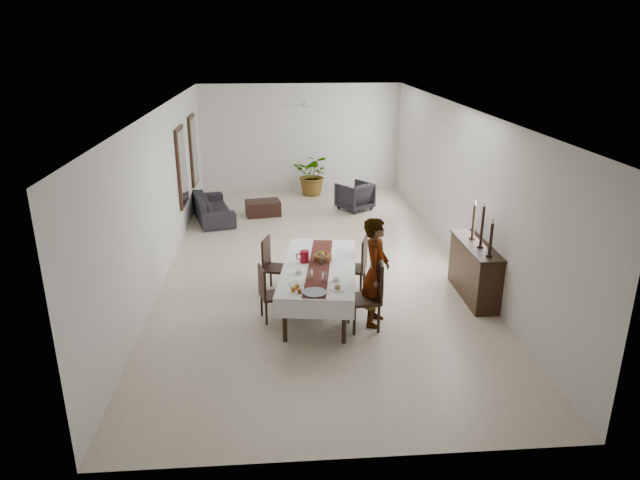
# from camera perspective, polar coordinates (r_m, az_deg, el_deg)

# --- Properties ---
(floor) EXTENTS (6.00, 12.00, 0.00)m
(floor) POSITION_cam_1_polar(r_m,az_deg,el_deg) (12.08, -0.61, -2.15)
(floor) COLOR beige
(floor) RESTS_ON ground
(ceiling) EXTENTS (6.00, 12.00, 0.02)m
(ceiling) POSITION_cam_1_polar(r_m,az_deg,el_deg) (11.28, -0.67, 13.11)
(ceiling) COLOR silver
(ceiling) RESTS_ON wall_back
(wall_back) EXTENTS (6.00, 0.02, 3.20)m
(wall_back) POSITION_cam_1_polar(r_m,az_deg,el_deg) (17.44, -1.99, 10.15)
(wall_back) COLOR silver
(wall_back) RESTS_ON floor
(wall_front) EXTENTS (6.00, 0.02, 3.20)m
(wall_front) POSITION_cam_1_polar(r_m,az_deg,el_deg) (5.99, 3.30, -9.29)
(wall_front) COLOR silver
(wall_front) RESTS_ON floor
(wall_left) EXTENTS (0.02, 12.00, 3.20)m
(wall_left) POSITION_cam_1_polar(r_m,az_deg,el_deg) (11.77, -15.42, 4.75)
(wall_left) COLOR silver
(wall_left) RESTS_ON floor
(wall_right) EXTENTS (0.02, 12.00, 3.20)m
(wall_right) POSITION_cam_1_polar(r_m,az_deg,el_deg) (12.14, 13.69, 5.35)
(wall_right) COLOR silver
(wall_right) RESTS_ON floor
(dining_table_top) EXTENTS (1.38, 2.62, 0.05)m
(dining_table_top) POSITION_cam_1_polar(r_m,az_deg,el_deg) (9.77, -0.10, -2.81)
(dining_table_top) COLOR black
(dining_table_top) RESTS_ON table_leg_fl
(table_leg_fl) EXTENTS (0.08, 0.08, 0.73)m
(table_leg_fl) POSITION_cam_1_polar(r_m,az_deg,el_deg) (8.90, -3.55, -8.00)
(table_leg_fl) COLOR black
(table_leg_fl) RESTS_ON floor
(table_leg_fr) EXTENTS (0.08, 0.08, 0.73)m
(table_leg_fr) POSITION_cam_1_polar(r_m,az_deg,el_deg) (8.84, 2.43, -8.17)
(table_leg_fr) COLOR black
(table_leg_fr) RESTS_ON floor
(table_leg_bl) EXTENTS (0.08, 0.08, 0.73)m
(table_leg_bl) POSITION_cam_1_polar(r_m,az_deg,el_deg) (11.05, -2.10, -2.27)
(table_leg_bl) COLOR black
(table_leg_bl) RESTS_ON floor
(table_leg_br) EXTENTS (0.08, 0.08, 0.73)m
(table_leg_br) POSITION_cam_1_polar(r_m,az_deg,el_deg) (11.00, 2.67, -2.37)
(table_leg_br) COLOR black
(table_leg_br) RESTS_ON floor
(tablecloth_top) EXTENTS (1.59, 2.83, 0.01)m
(tablecloth_top) POSITION_cam_1_polar(r_m,az_deg,el_deg) (9.76, -0.10, -2.64)
(tablecloth_top) COLOR white
(tablecloth_top) RESTS_ON dining_table_top
(tablecloth_drape_left) EXTENTS (0.38, 2.67, 0.31)m
(tablecloth_drape_left) POSITION_cam_1_polar(r_m,az_deg,el_deg) (9.87, -3.65, -3.37)
(tablecloth_drape_left) COLOR white
(tablecloth_drape_left) RESTS_ON dining_table_top
(tablecloth_drape_right) EXTENTS (0.38, 2.67, 0.31)m
(tablecloth_drape_right) POSITION_cam_1_polar(r_m,az_deg,el_deg) (9.80, 3.47, -3.53)
(tablecloth_drape_right) COLOR white
(tablecloth_drape_right) RESTS_ON dining_table_top
(tablecloth_drape_near) EXTENTS (1.22, 0.18, 0.31)m
(tablecloth_drape_near) POSITION_cam_1_polar(r_m,az_deg,el_deg) (8.60, -0.65, -6.97)
(tablecloth_drape_near) COLOR white
(tablecloth_drape_near) RESTS_ON dining_table_top
(tablecloth_drape_far) EXTENTS (1.22, 0.18, 0.31)m
(tablecloth_drape_far) POSITION_cam_1_polar(r_m,az_deg,el_deg) (11.06, 0.32, -0.73)
(tablecloth_drape_far) COLOR silver
(tablecloth_drape_far) RESTS_ON dining_table_top
(table_runner) EXTENTS (0.72, 2.63, 0.00)m
(table_runner) POSITION_cam_1_polar(r_m,az_deg,el_deg) (9.75, -0.10, -2.60)
(table_runner) COLOR maroon
(table_runner) RESTS_ON tablecloth_top
(red_pitcher) EXTENTS (0.18, 0.18, 0.21)m
(red_pitcher) POSITION_cam_1_polar(r_m,az_deg,el_deg) (9.88, -1.56, -1.67)
(red_pitcher) COLOR maroon
(red_pitcher) RESTS_ON tablecloth_top
(pitcher_handle) EXTENTS (0.13, 0.04, 0.13)m
(pitcher_handle) POSITION_cam_1_polar(r_m,az_deg,el_deg) (9.89, -2.07, -1.66)
(pitcher_handle) COLOR maroon
(pitcher_handle) RESTS_ON red_pitcher
(wine_glass_near) EXTENTS (0.07, 0.07, 0.18)m
(wine_glass_near) POSITION_cam_1_polar(r_m,az_deg,el_deg) (9.09, 0.43, -3.73)
(wine_glass_near) COLOR white
(wine_glass_near) RESTS_ON tablecloth_top
(wine_glass_mid) EXTENTS (0.07, 0.07, 0.18)m
(wine_glass_mid) POSITION_cam_1_polar(r_m,az_deg,el_deg) (9.20, -0.97, -3.44)
(wine_glass_mid) COLOR white
(wine_glass_mid) RESTS_ON tablecloth_top
(wine_glass_far) EXTENTS (0.07, 0.07, 0.18)m
(wine_glass_far) POSITION_cam_1_polar(r_m,az_deg,el_deg) (9.77, 0.22, -2.02)
(wine_glass_far) COLOR silver
(wine_glass_far) RESTS_ON tablecloth_top
(teacup_right) EXTENTS (0.09, 0.09, 0.06)m
(teacup_right) POSITION_cam_1_polar(r_m,az_deg,el_deg) (9.15, 1.62, -3.96)
(teacup_right) COLOR silver
(teacup_right) RESTS_ON saucer_right
(saucer_right) EXTENTS (0.16, 0.16, 0.01)m
(saucer_right) POSITION_cam_1_polar(r_m,az_deg,el_deg) (9.16, 1.62, -4.10)
(saucer_right) COLOR white
(saucer_right) RESTS_ON tablecloth_top
(teacup_left) EXTENTS (0.09, 0.09, 0.06)m
(teacup_left) POSITION_cam_1_polar(r_m,az_deg,el_deg) (9.43, -2.14, -3.23)
(teacup_left) COLOR silver
(teacup_left) RESTS_ON saucer_left
(saucer_left) EXTENTS (0.16, 0.16, 0.01)m
(saucer_left) POSITION_cam_1_polar(r_m,az_deg,el_deg) (9.44, -2.14, -3.37)
(saucer_left) COLOR silver
(saucer_left) RESTS_ON tablecloth_top
(plate_near_right) EXTENTS (0.25, 0.25, 0.02)m
(plate_near_right) POSITION_cam_1_polar(r_m,az_deg,el_deg) (8.88, 1.76, -4.91)
(plate_near_right) COLOR silver
(plate_near_right) RESTS_ON tablecloth_top
(bread_near_right) EXTENTS (0.09, 0.09, 0.09)m
(bread_near_right) POSITION_cam_1_polar(r_m,az_deg,el_deg) (8.86, 1.76, -4.74)
(bread_near_right) COLOR tan
(bread_near_right) RESTS_ON plate_near_right
(plate_near_left) EXTENTS (0.25, 0.25, 0.02)m
(plate_near_left) POSITION_cam_1_polar(r_m,az_deg,el_deg) (9.06, -2.39, -4.39)
(plate_near_left) COLOR silver
(plate_near_left) RESTS_ON tablecloth_top
(plate_far_left) EXTENTS (0.25, 0.25, 0.02)m
(plate_far_left) POSITION_cam_1_polar(r_m,az_deg,el_deg) (10.31, -1.76, -1.31)
(plate_far_left) COLOR white
(plate_far_left) RESTS_ON tablecloth_top
(serving_tray) EXTENTS (0.38, 0.38, 0.02)m
(serving_tray) POSITION_cam_1_polar(r_m,az_deg,el_deg) (8.75, -0.54, -5.27)
(serving_tray) COLOR #414146
(serving_tray) RESTS_ON tablecloth_top
(jam_jar_a) EXTENTS (0.07, 0.07, 0.08)m
(jam_jar_a) POSITION_cam_1_polar(r_m,az_deg,el_deg) (8.73, -2.06, -5.14)
(jam_jar_a) COLOR brown
(jam_jar_a) RESTS_ON tablecloth_top
(jam_jar_b) EXTENTS (0.07, 0.07, 0.08)m
(jam_jar_b) POSITION_cam_1_polar(r_m,az_deg,el_deg) (8.79, -2.70, -4.95)
(jam_jar_b) COLOR #976716
(jam_jar_b) RESTS_ON tablecloth_top
(jam_jar_c) EXTENTS (0.07, 0.07, 0.08)m
(jam_jar_c) POSITION_cam_1_polar(r_m,az_deg,el_deg) (8.88, -2.30, -4.68)
(jam_jar_c) COLOR #906115
(jam_jar_c) RESTS_ON tablecloth_top
(fruit_basket) EXTENTS (0.31, 0.31, 0.10)m
(fruit_basket) POSITION_cam_1_polar(r_m,az_deg,el_deg) (9.97, 0.29, -1.77)
(fruit_basket) COLOR brown
(fruit_basket) RESTS_ON tablecloth_top
(fruit_red) EXTENTS (0.09, 0.09, 0.09)m
(fruit_red) POSITION_cam_1_polar(r_m,az_deg,el_deg) (9.96, 0.48, -1.31)
(fruit_red) COLOR maroon
(fruit_red) RESTS_ON fruit_basket
(fruit_green) EXTENTS (0.08, 0.08, 0.08)m
(fruit_green) POSITION_cam_1_polar(r_m,az_deg,el_deg) (9.98, 0.06, -1.28)
(fruit_green) COLOR #548B29
(fruit_green) RESTS_ON fruit_basket
(fruit_yellow) EXTENTS (0.09, 0.09, 0.09)m
(fruit_yellow) POSITION_cam_1_polar(r_m,az_deg,el_deg) (9.90, 0.27, -1.46)
(fruit_yellow) COLOR gold
(fruit_yellow) RESTS_ON fruit_basket
(chair_right_near_seat) EXTENTS (0.54, 0.54, 0.06)m
(chair_right_near_seat) POSITION_cam_1_polar(r_m,az_deg,el_deg) (9.23, 4.41, -5.93)
(chair_right_near_seat) COLOR black
(chair_right_near_seat) RESTS_ON chair_right_near_leg_fl
(chair_right_near_leg_fl) EXTENTS (0.05, 0.05, 0.48)m
(chair_right_near_leg_fl) POSITION_cam_1_polar(r_m,az_deg,el_deg) (9.23, 5.89, -7.86)
(chair_right_near_leg_fl) COLOR black
(chair_right_near_leg_fl) RESTS_ON floor
(chair_right_near_leg_fr) EXTENTS (0.05, 0.05, 0.48)m
(chair_right_near_leg_fr) POSITION_cam_1_polar(r_m,az_deg,el_deg) (9.57, 5.23, -6.78)
(chair_right_near_leg_fr) COLOR black
(chair_right_near_leg_fr) RESTS_ON floor
(chair_right_near_leg_bl) EXTENTS (0.05, 0.05, 0.48)m
(chair_right_near_leg_bl) POSITION_cam_1_polar(r_m,az_deg,el_deg) (9.14, 3.46, -8.10)
(chair_right_near_leg_bl) COLOR black
(chair_right_near_leg_bl) RESTS_ON floor
(chair_right_near_leg_br) EXTENTS (0.05, 0.05, 0.48)m
(chair_right_near_leg_br) POSITION_cam_1_polar(r_m,az_deg,el_deg) (9.48, 2.88, -6.99)
(chair_right_near_leg_br) COLOR black
(chair_right_near_leg_br) RESTS_ON floor
(chair_right_near_back) EXTENTS (0.09, 0.49, 0.62)m
(chair_right_near_back) POSITION_cam_1_polar(r_m,az_deg,el_deg) (9.15, 5.81, -3.93)
(chair_right_near_back) COLOR black
(chair_right_near_back) RESTS_ON chair_right_near_seat
(chair_right_far_seat) EXTENTS (0.57, 0.57, 0.05)m
(chair_right_far_seat) POSITION_cam_1_polar(r_m,az_deg,el_deg) (10.49, 3.30, -2.86)
(chair_right_far_seat) COLOR black
(chair_right_far_seat) RESTS_ON chair_right_far_leg_fl
(chair_right_far_leg_fl) EXTENTS (0.06, 0.06, 0.45)m
(chair_right_far_leg_fl) POSITION_cam_1_polar(r_m,az_deg,el_deg) (10.40, 4.09, -4.61)
(chair_right_far_leg_fl) COLOR black
(chair_right_far_leg_fl) RESTS_ON floor
(chair_right_far_leg_fr) EXTENTS (0.06, 0.06, 0.45)m
(chair_right_far_leg_fr) POSITION_cam_1_polar(r_m,az_deg,el_deg) (10.73, 4.43, -3.81)
(chair_right_far_leg_fr) COLOR black
(chair_right_far_leg_fr) RESTS_ON floor
(chair_right_far_leg_bl) EXTENTS (0.06, 0.06, 0.45)m
(chair_right_far_leg_bl) POSITION_cam_1_polar(r_m,az_deg,el_deg) (10.46, 2.08, -4.42)
(chair_right_far_leg_bl) COLOR black
(chair_right_far_leg_bl) RESTS_ON floor
(chair_right_far_leg_br) EXTENTS (0.06, 0.06, 0.45)m
(chair_right_far_leg_br) POSITION_cam_1_polar(r_m,az_deg,el_deg) (10.79, 2.48, -3.63)
(chair_right_far_leg_br) COLOR black
(chair_right_far_leg_br) RESTS_ON floor
(chair_right_far_back) EXTENTS (0.18, 0.45, 0.58)m
(chair_right_far_back) POSITION_cam_1_polar(r_m,az_deg,el_deg) (10.35, 4.46, -1.37)
(chair_right_far_back) COLOR black
(chair_right_far_back) RESTS_ON chair_right_far_seat
(chair_left_near_seat) EXTENTS (0.50, 0.50, 0.05)m
(chair_left_near_seat) POSITION_cam_1_polar(r_m,az_deg,el_deg) (9.57, -4.70, -5.57)
(chair_left_near_seat) COLOR black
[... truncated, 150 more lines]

